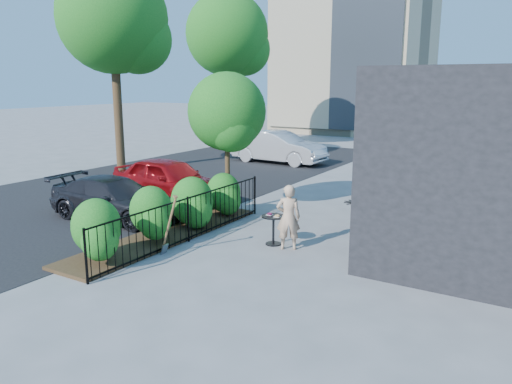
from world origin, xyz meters
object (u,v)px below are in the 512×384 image
Objects in this scene: street_tree_far at (228,39)px; car_darkgrey at (115,199)px; cafe_table at (273,225)px; woman at (288,217)px; patio_tree at (228,117)px; street_tree_near at (113,25)px; shovel at (168,228)px; car_silver at (279,147)px; car_red at (169,180)px.

car_darkgrey is at bearing -67.92° from street_tree_far.
cafe_table is 0.49× the size of woman.
street_tree_near reaches higher than patio_tree.
patio_tree is 4.42m from shovel.
street_tree_far is 5.88× the size of shovel.
car_darkgrey is at bearing -172.88° from car_silver.
car_silver is (-0.78, 8.53, 0.05)m from car_red.
street_tree_far is 17.76m from woman.
shovel is (-2.02, -1.73, -0.13)m from woman.
car_darkgrey is (0.89, -10.90, -0.16)m from car_silver.
car_red is at bearing -172.33° from car_silver.
car_red reaches higher than car_darkgrey.
car_darkgrey is at bearing -25.88° from woman.
shovel is (8.68, -14.93, -5.30)m from street_tree_far.
patio_tree is 2.64× the size of woman.
street_tree_far is at bearing 63.19° from car_silver.
car_darkgrey is (5.46, -5.46, -5.34)m from street_tree_near.
woman is 1.06× the size of shovel.
shovel is 0.35× the size of car_darkgrey.
woman is 0.37× the size of car_red.
cafe_table is at bearing -51.93° from street_tree_far.
woman reaches higher than cafe_table.
car_red is at bearing 177.31° from patio_tree.
woman is (0.44, -0.11, 0.27)m from cafe_table.
car_red is at bearing -30.01° from street_tree_near.
street_tree_far is at bearing 90.00° from street_tree_near.
street_tree_near is at bearing 65.28° from car_red.
cafe_table is (2.56, -1.90, -2.28)m from patio_tree.
woman is 2.66m from shovel.
woman reaches higher than car_darkgrey.
woman reaches higher than car_silver.
cafe_table is 0.19× the size of car_darkgrey.
street_tree_far is 2.08× the size of car_darkgrey.
street_tree_far is 17.50m from cafe_table.
shovel is 0.34× the size of car_red.
car_red is 1.03× the size of car_darkgrey.
car_darkgrey is (5.46, -13.46, -5.34)m from street_tree_far.
street_tree_far is 18.07m from shovel.
patio_tree is 0.96× the size of car_red.
woman is 5.25m from car_darkgrey.
patio_tree is 0.48× the size of street_tree_near.
car_red reaches higher than shovel.
woman is 5.75m from car_red.
shovel is (0.98, -3.73, -2.15)m from patio_tree.
shovel is 5.09m from car_red.
patio_tree is 4.13m from woman.
street_tree_near is at bearing 42.73° from car_darkgrey.
shovel reaches higher than cafe_table.
street_tree_near is 8.00m from street_tree_far.
shovel is at bearing -159.17° from car_silver.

